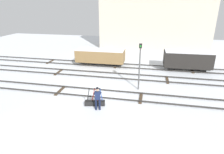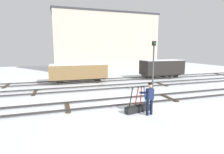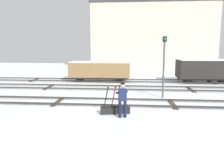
# 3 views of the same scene
# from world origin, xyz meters

# --- Properties ---
(ground_plane) EXTENTS (60.00, 60.00, 0.00)m
(ground_plane) POSITION_xyz_m (0.00, 0.00, 0.00)
(ground_plane) COLOR silver
(track_main_line) EXTENTS (44.00, 1.94, 0.18)m
(track_main_line) POSITION_xyz_m (0.00, 0.00, 0.11)
(track_main_line) COLOR #2D2B28
(track_main_line) RESTS_ON ground_plane
(track_siding_near) EXTENTS (44.00, 1.94, 0.18)m
(track_siding_near) POSITION_xyz_m (0.00, 4.47, 0.11)
(track_siding_near) COLOR #2D2B28
(track_siding_near) RESTS_ON ground_plane
(track_siding_far) EXTENTS (44.00, 1.94, 0.18)m
(track_siding_far) POSITION_xyz_m (0.00, 8.08, 0.11)
(track_siding_far) COLOR #2D2B28
(track_siding_far) RESTS_ON ground_plane
(switch_lever_frame) EXTENTS (1.56, 0.67, 1.45)m
(switch_lever_frame) POSITION_xyz_m (0.19, -1.82, 0.25)
(switch_lever_frame) COLOR black
(switch_lever_frame) RESTS_ON ground_plane
(rail_worker) EXTENTS (0.64, 0.75, 1.78)m
(rail_worker) POSITION_xyz_m (0.58, -2.38, 1.01)
(rail_worker) COLOR #111831
(rail_worker) RESTS_ON ground_plane
(signal_post) EXTENTS (0.24, 0.32, 4.11)m
(signal_post) POSITION_xyz_m (3.18, 1.73, 2.50)
(signal_post) COLOR #4C4C4C
(signal_post) RESTS_ON ground_plane
(apartment_building) EXTENTS (17.99, 6.00, 9.75)m
(apartment_building) POSITION_xyz_m (4.26, 20.17, 4.88)
(apartment_building) COLOR beige
(apartment_building) RESTS_ON ground_plane
(freight_car_near_switch) EXTENTS (5.19, 2.25, 2.22)m
(freight_car_near_switch) POSITION_xyz_m (8.14, 8.08, 1.29)
(freight_car_near_switch) COLOR #2D2B28
(freight_car_near_switch) RESTS_ON ground_plane
(freight_car_mid_siding) EXTENTS (5.91, 2.26, 1.97)m
(freight_car_mid_siding) POSITION_xyz_m (-1.97, 8.08, 1.17)
(freight_car_mid_siding) COLOR #2D2B28
(freight_car_mid_siding) RESTS_ON ground_plane
(perched_bird_roof_left) EXTENTS (0.28, 0.15, 0.13)m
(perched_bird_roof_left) POSITION_xyz_m (9.52, 19.53, 9.81)
(perched_bird_roof_left) COLOR #514C47
(perched_bird_roof_left) RESTS_ON apartment_building
(perched_bird_roof_right) EXTENTS (0.26, 0.26, 0.13)m
(perched_bird_roof_right) POSITION_xyz_m (1.61, 17.88, 9.81)
(perched_bird_roof_right) COLOR #514C47
(perched_bird_roof_right) RESTS_ON apartment_building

